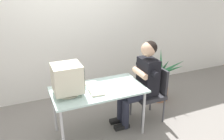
{
  "coord_description": "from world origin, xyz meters",
  "views": [
    {
      "loc": [
        -0.93,
        -2.67,
        2.16
      ],
      "look_at": [
        0.21,
        0.0,
        0.97
      ],
      "focal_mm": 36.4,
      "sensor_mm": 36.0,
      "label": 1
    }
  ],
  "objects_px": {
    "person_seated": "(142,79)",
    "potted_plant": "(160,81)",
    "keyboard": "(94,88)",
    "desk": "(98,93)",
    "office_chair": "(151,91)",
    "crt_monitor": "(67,79)"
  },
  "relations": [
    {
      "from": "office_chair",
      "to": "potted_plant",
      "type": "relative_size",
      "value": 0.93
    },
    {
      "from": "crt_monitor",
      "to": "keyboard",
      "type": "relative_size",
      "value": 0.89
    },
    {
      "from": "desk",
      "to": "potted_plant",
      "type": "height_order",
      "value": "potted_plant"
    },
    {
      "from": "person_seated",
      "to": "office_chair",
      "type": "bearing_deg",
      "value": 0.0
    },
    {
      "from": "crt_monitor",
      "to": "person_seated",
      "type": "relative_size",
      "value": 0.32
    },
    {
      "from": "desk",
      "to": "crt_monitor",
      "type": "height_order",
      "value": "crt_monitor"
    },
    {
      "from": "desk",
      "to": "potted_plant",
      "type": "relative_size",
      "value": 1.38
    },
    {
      "from": "keyboard",
      "to": "potted_plant",
      "type": "height_order",
      "value": "potted_plant"
    },
    {
      "from": "person_seated",
      "to": "potted_plant",
      "type": "xyz_separation_m",
      "value": [
        0.67,
        0.47,
        -0.35
      ]
    },
    {
      "from": "keyboard",
      "to": "desk",
      "type": "bearing_deg",
      "value": -17.53
    },
    {
      "from": "keyboard",
      "to": "person_seated",
      "type": "xyz_separation_m",
      "value": [
        0.77,
        0.01,
        -0.01
      ]
    },
    {
      "from": "keyboard",
      "to": "person_seated",
      "type": "height_order",
      "value": "person_seated"
    },
    {
      "from": "desk",
      "to": "keyboard",
      "type": "distance_m",
      "value": 0.1
    },
    {
      "from": "person_seated",
      "to": "keyboard",
      "type": "bearing_deg",
      "value": -179.17
    },
    {
      "from": "keyboard",
      "to": "person_seated",
      "type": "distance_m",
      "value": 0.77
    },
    {
      "from": "desk",
      "to": "crt_monitor",
      "type": "relative_size",
      "value": 3.06
    },
    {
      "from": "office_chair",
      "to": "potted_plant",
      "type": "height_order",
      "value": "potted_plant"
    },
    {
      "from": "desk",
      "to": "keyboard",
      "type": "height_order",
      "value": "keyboard"
    },
    {
      "from": "crt_monitor",
      "to": "keyboard",
      "type": "height_order",
      "value": "crt_monitor"
    },
    {
      "from": "crt_monitor",
      "to": "office_chair",
      "type": "height_order",
      "value": "crt_monitor"
    },
    {
      "from": "crt_monitor",
      "to": "keyboard",
      "type": "xyz_separation_m",
      "value": [
        0.36,
        0.02,
        -0.22
      ]
    },
    {
      "from": "office_chair",
      "to": "person_seated",
      "type": "relative_size",
      "value": 0.66
    }
  ]
}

